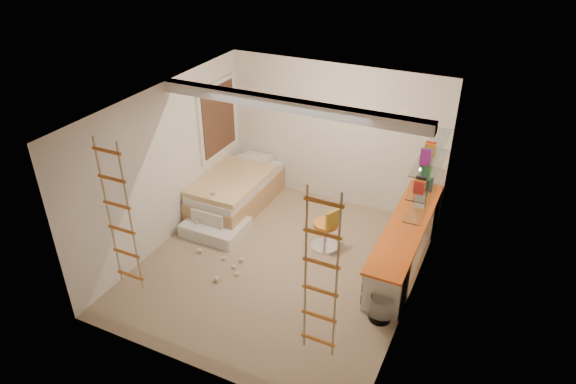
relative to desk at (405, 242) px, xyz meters
The scene contains 15 objects.
floor 1.96m from the desk, 153.35° to the right, with size 4.50×4.50×0.00m, color #9E8566.
ceiling_beam 2.78m from the desk, 161.89° to the right, with size 4.00×0.18×0.16m, color white.
window_frame 3.91m from the desk, behind, with size 0.06×1.15×1.35m, color white.
window_blind 3.88m from the desk, behind, with size 0.02×1.00×1.20m, color #4C2D1E.
rope_ladder_left 4.18m from the desk, 139.59° to the right, with size 0.41×0.04×2.13m, color #C36921, non-canonical shape.
rope_ladder_right 2.86m from the desk, 98.00° to the right, with size 0.41×0.04×2.13m, color orange, non-canonical shape.
waste_bin 1.36m from the desk, 88.59° to the right, with size 0.30×0.30×0.38m, color white.
desk is the anchor object (origin of this frame).
shelves 1.14m from the desk, 60.31° to the left, with size 0.25×1.80×0.71m.
bed 3.22m from the desk, behind, with size 1.02×2.00×0.69m.
task_lamp 1.21m from the desk, 92.80° to the left, with size 0.14×0.36×0.57m.
swivel_chair 1.25m from the desk, behind, with size 0.61×0.61×0.78m.
play_platform 3.16m from the desk, behind, with size 1.01×0.79×0.45m.
toy_blocks 2.92m from the desk, 162.27° to the right, with size 1.21×1.27×0.72m.
books 1.22m from the desk, 60.31° to the left, with size 0.14×0.58×0.92m.
Camera 1 is at (2.84, -5.71, 4.97)m, focal length 32.00 mm.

